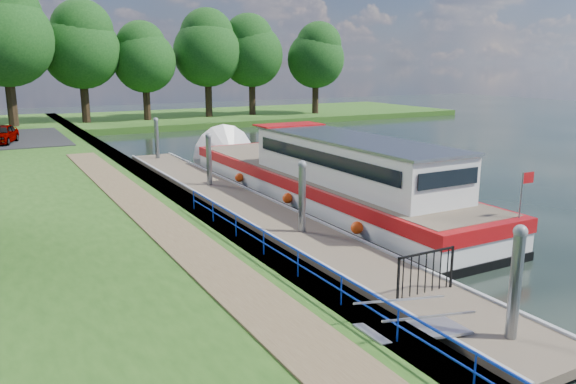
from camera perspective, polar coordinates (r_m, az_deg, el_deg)
ground at (r=13.95m, az=19.88°, el=-14.34°), size 160.00×160.00×0.00m
bank_edge at (r=24.71m, az=-11.39°, el=-0.95°), size 1.10×90.00×0.78m
far_bank at (r=64.01m, az=-9.06°, el=7.48°), size 60.00×18.00×0.60m
footpath at (r=17.64m, az=-10.23°, el=-5.15°), size 1.60×40.00×0.05m
blue_fence at (r=13.83m, az=3.09°, el=-7.84°), size 0.04×18.04×0.72m
pontoon at (r=23.83m, az=-4.04°, el=-1.75°), size 2.50×30.00×0.56m
mooring_piles at (r=23.58m, az=-4.08°, el=0.83°), size 0.30×27.30×3.55m
gangway at (r=12.77m, az=12.71°, el=-13.34°), size 2.58×1.00×0.92m
gate_panel at (r=14.88m, az=13.85°, el=-7.35°), size 1.85×0.05×1.15m
barge at (r=25.85m, az=2.55°, el=1.49°), size 4.36×21.15×4.78m
horizon_trees at (r=57.22m, az=-21.44°, el=13.81°), size 54.38×10.03×12.87m
car_a at (r=43.46m, az=-27.07°, el=5.27°), size 2.58×4.05×1.28m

